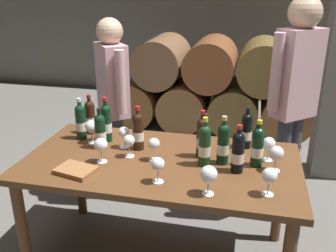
% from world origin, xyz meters
% --- Properties ---
extents(cellar_back_wall, '(10.00, 0.24, 2.80)m').
position_xyz_m(cellar_back_wall, '(0.00, 4.20, 1.40)').
color(cellar_back_wall, slate).
rests_on(cellar_back_wall, ground_plane).
extents(barrel_stack, '(2.49, 0.90, 1.15)m').
position_xyz_m(barrel_stack, '(-0.00, 2.60, 0.53)').
color(barrel_stack, brown).
rests_on(barrel_stack, ground_plane).
extents(dining_table, '(1.70, 0.90, 0.76)m').
position_xyz_m(dining_table, '(0.00, 0.00, 0.67)').
color(dining_table, brown).
rests_on(dining_table, ground_plane).
extents(wine_bottle_0, '(0.07, 0.07, 0.29)m').
position_xyz_m(wine_bottle_0, '(0.58, 0.06, 0.89)').
color(wine_bottle_0, black).
rests_on(wine_bottle_0, dining_table).
extents(wine_bottle_1, '(0.07, 0.07, 0.28)m').
position_xyz_m(wine_bottle_1, '(0.50, 0.31, 0.88)').
color(wine_bottle_1, black).
rests_on(wine_bottle_1, dining_table).
extents(wine_bottle_2, '(0.07, 0.07, 0.27)m').
position_xyz_m(wine_bottle_2, '(-0.43, 0.09, 0.88)').
color(wine_bottle_2, black).
rests_on(wine_bottle_2, dining_table).
extents(wine_bottle_3, '(0.07, 0.07, 0.29)m').
position_xyz_m(wine_bottle_3, '(-0.60, 0.32, 0.89)').
color(wine_bottle_3, black).
rests_on(wine_bottle_3, dining_table).
extents(wine_bottle_4, '(0.07, 0.07, 0.31)m').
position_xyz_m(wine_bottle_4, '(0.24, 0.11, 0.89)').
color(wine_bottle_4, black).
rests_on(wine_bottle_4, dining_table).
extents(wine_bottle_5, '(0.07, 0.07, 0.30)m').
position_xyz_m(wine_bottle_5, '(0.38, 0.04, 0.89)').
color(wine_bottle_5, black).
rests_on(wine_bottle_5, dining_table).
extents(wine_bottle_6, '(0.07, 0.07, 0.29)m').
position_xyz_m(wine_bottle_6, '(0.47, -0.05, 0.89)').
color(wine_bottle_6, black).
rests_on(wine_bottle_6, dining_table).
extents(wine_bottle_7, '(0.07, 0.07, 0.31)m').
position_xyz_m(wine_bottle_7, '(-0.44, 0.21, 0.89)').
color(wine_bottle_7, black).
rests_on(wine_bottle_7, dining_table).
extents(wine_bottle_8, '(0.07, 0.07, 0.30)m').
position_xyz_m(wine_bottle_8, '(-0.18, 0.13, 0.89)').
color(wine_bottle_8, black).
rests_on(wine_bottle_8, dining_table).
extents(wine_bottle_9, '(0.07, 0.07, 0.29)m').
position_xyz_m(wine_bottle_9, '(-0.62, 0.20, 0.89)').
color(wine_bottle_9, black).
rests_on(wine_bottle_9, dining_table).
extents(wine_bottle_10, '(0.07, 0.07, 0.31)m').
position_xyz_m(wine_bottle_10, '(0.27, -0.01, 0.89)').
color(wine_bottle_10, '#19381E').
rests_on(wine_bottle_10, dining_table).
extents(wine_glass_0, '(0.07, 0.07, 0.15)m').
position_xyz_m(wine_glass_0, '(-0.04, -0.01, 0.86)').
color(wine_glass_0, white).
rests_on(wine_glass_0, dining_table).
extents(wine_glass_1, '(0.09, 0.09, 0.16)m').
position_xyz_m(wine_glass_1, '(0.34, -0.33, 0.88)').
color(wine_glass_1, white).
rests_on(wine_glass_1, dining_table).
extents(wine_glass_2, '(0.07, 0.07, 0.15)m').
position_xyz_m(wine_glass_2, '(-0.28, 0.13, 0.86)').
color(wine_glass_2, white).
rests_on(wine_glass_2, dining_table).
extents(wine_glass_3, '(0.09, 0.09, 0.16)m').
position_xyz_m(wine_glass_3, '(-0.52, 0.15, 0.87)').
color(wine_glass_3, white).
rests_on(wine_glass_3, dining_table).
extents(wine_glass_4, '(0.08, 0.08, 0.15)m').
position_xyz_m(wine_glass_4, '(0.64, -0.27, 0.87)').
color(wine_glass_4, white).
rests_on(wine_glass_4, dining_table).
extents(wine_glass_5, '(0.08, 0.08, 0.15)m').
position_xyz_m(wine_glass_5, '(0.64, 0.14, 0.87)').
color(wine_glass_5, white).
rests_on(wine_glass_5, dining_table).
extents(wine_glass_6, '(0.07, 0.07, 0.15)m').
position_xyz_m(wine_glass_6, '(-0.20, -0.00, 0.86)').
color(wine_glass_6, white).
rests_on(wine_glass_6, dining_table).
extents(wine_glass_7, '(0.08, 0.08, 0.16)m').
position_xyz_m(wine_glass_7, '(-0.34, -0.11, 0.87)').
color(wine_glass_7, white).
rests_on(wine_glass_7, dining_table).
extents(wine_glass_8, '(0.08, 0.08, 0.15)m').
position_xyz_m(wine_glass_8, '(0.05, -0.27, 0.87)').
color(wine_glass_8, white).
rests_on(wine_glass_8, dining_table).
extents(wine_glass_9, '(0.09, 0.09, 0.16)m').
position_xyz_m(wine_glass_9, '(0.68, 0.01, 0.87)').
color(wine_glass_9, white).
rests_on(wine_glass_9, dining_table).
extents(tasting_notebook, '(0.25, 0.21, 0.03)m').
position_xyz_m(tasting_notebook, '(-0.44, -0.27, 0.77)').
color(tasting_notebook, '#936038').
rests_on(tasting_notebook, dining_table).
extents(sommelier_presenting, '(0.39, 0.36, 1.72)m').
position_xyz_m(sommelier_presenting, '(0.82, 0.75, 1.04)').
color(sommelier_presenting, '#383842').
rests_on(sommelier_presenting, ground_plane).
extents(taster_seated_left, '(0.34, 0.40, 1.54)m').
position_xyz_m(taster_seated_left, '(-0.58, 0.72, 0.92)').
color(taster_seated_left, '#383842').
rests_on(taster_seated_left, ground_plane).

